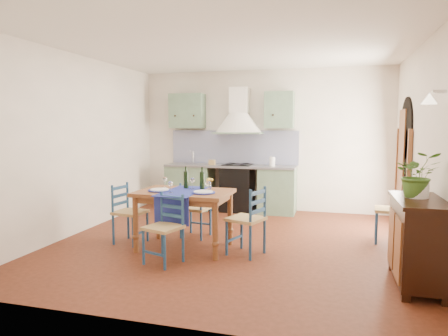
{
  "coord_description": "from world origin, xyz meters",
  "views": [
    {
      "loc": [
        1.37,
        -5.49,
        1.69
      ],
      "look_at": [
        -0.21,
        0.3,
        1.06
      ],
      "focal_mm": 32.0,
      "sensor_mm": 36.0,
      "label": 1
    }
  ],
  "objects": [
    {
      "name": "ceiling",
      "position": [
        0.0,
        0.0,
        2.8
      ],
      "size": [
        5.0,
        5.0,
        0.01
      ],
      "primitive_type": "cube",
      "color": "silver",
      "rests_on": "back_wall"
    },
    {
      "name": "left_wall",
      "position": [
        -2.5,
        0.0,
        1.4
      ],
      "size": [
        0.04,
        5.0,
        2.8
      ],
      "primitive_type": "cube",
      "color": "beige",
      "rests_on": "ground"
    },
    {
      "name": "chair_far",
      "position": [
        -0.63,
        0.14,
        0.44
      ],
      "size": [
        0.44,
        0.44,
        0.84
      ],
      "color": "navy",
      "rests_on": "ground"
    },
    {
      "name": "floor",
      "position": [
        0.0,
        0.0,
        0.0
      ],
      "size": [
        5.0,
        5.0,
        0.0
      ],
      "primitive_type": "plane",
      "color": "#3F1B0D",
      "rests_on": "ground"
    },
    {
      "name": "chair_right",
      "position": [
        0.32,
        -0.47,
        0.47
      ],
      "size": [
        0.54,
        0.54,
        0.9
      ],
      "color": "navy",
      "rests_on": "ground"
    },
    {
      "name": "chair_near",
      "position": [
        -0.6,
        -1.04,
        0.44
      ],
      "size": [
        0.5,
        0.5,
        0.86
      ],
      "color": "navy",
      "rests_on": "ground"
    },
    {
      "name": "sideboard",
      "position": [
        2.26,
        -1.0,
        0.51
      ],
      "size": [
        0.5,
        1.05,
        0.94
      ],
      "color": "black",
      "rests_on": "ground"
    },
    {
      "name": "right_wall",
      "position": [
        2.5,
        0.28,
        1.34
      ],
      "size": [
        0.26,
        5.0,
        2.8
      ],
      "color": "beige",
      "rests_on": "ground"
    },
    {
      "name": "chair_spare",
      "position": [
        2.23,
        0.63,
        0.47
      ],
      "size": [
        0.46,
        0.46,
        0.91
      ],
      "color": "navy",
      "rests_on": "ground"
    },
    {
      "name": "potted_plant",
      "position": [
        2.24,
        -0.92,
        1.18
      ],
      "size": [
        0.44,
        0.39,
        0.49
      ],
      "primitive_type": "imported",
      "rotation": [
        0.0,
        0.0,
        0.01
      ],
      "color": "#3B6621",
      "rests_on": "sideboard"
    },
    {
      "name": "back_wall",
      "position": [
        -0.47,
        2.29,
        1.05
      ],
      "size": [
        5.0,
        0.96,
        2.8
      ],
      "color": "beige",
      "rests_on": "ground"
    },
    {
      "name": "chair_left",
      "position": [
        -1.46,
        -0.39,
        0.44
      ],
      "size": [
        0.45,
        0.45,
        0.86
      ],
      "color": "navy",
      "rests_on": "ground"
    },
    {
      "name": "dining_table",
      "position": [
        -0.58,
        -0.43,
        0.71
      ],
      "size": [
        1.28,
        0.96,
        1.12
      ],
      "color": "brown",
      "rests_on": "ground"
    }
  ]
}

